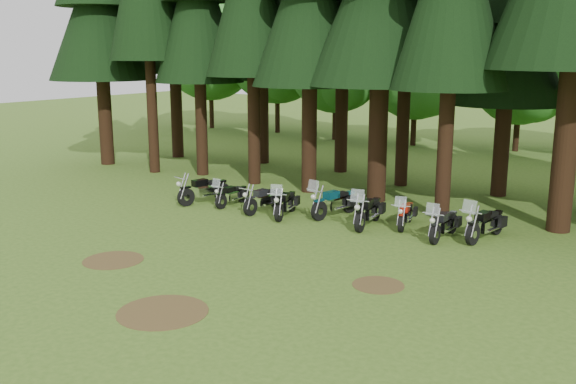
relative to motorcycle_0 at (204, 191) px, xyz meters
name	(u,v)px	position (x,y,z in m)	size (l,w,h in m)	color
ground	(234,260)	(5.61, -5.15, -0.51)	(120.00, 120.00, 0.00)	#3C611D
decid_0	(212,54)	(-16.49, 20.11, 5.39)	(8.00, 7.78, 10.00)	black
decid_1	(279,55)	(-10.38, 20.61, 5.32)	(7.91, 7.69, 9.88)	black
decid_2	(338,68)	(-4.83, 19.63, 4.44)	(6.72, 6.53, 8.40)	black
decid_3	(419,76)	(0.89, 19.98, 4.00)	(6.12, 5.95, 7.65)	black
decid_4	(524,80)	(7.19, 21.17, 3.86)	(5.93, 5.76, 7.41)	black
dirt_patch_0	(113,260)	(2.61, -7.15, -0.51)	(1.80, 1.80, 0.01)	#4C3D1E
dirt_patch_1	(378,285)	(10.11, -4.65, -0.51)	(1.40, 1.40, 0.01)	#4C3D1E
dirt_patch_2	(163,312)	(6.61, -9.15, -0.51)	(2.20, 2.20, 0.01)	#4C3D1E
motorcycle_0	(204,191)	(0.00, 0.00, 0.00)	(0.86, 2.40, 1.00)	black
motorcycle_1	(232,195)	(1.24, 0.25, -0.09)	(0.38, 2.00, 1.26)	black
motorcycle_2	(264,200)	(2.91, 0.15, -0.05)	(0.40, 2.23, 0.91)	black
motorcycle_3	(285,204)	(4.00, 0.00, -0.03)	(0.92, 2.28, 1.45)	black
motorcycle_4	(334,203)	(5.53, 1.02, 0.01)	(0.83, 2.49, 1.57)	black
motorcycle_5	(368,212)	(7.21, 0.48, 0.02)	(0.65, 2.51, 1.58)	black
motorcycle_6	(405,215)	(8.35, 1.13, -0.07)	(0.71, 2.10, 1.32)	black
motorcycle_7	(444,225)	(10.00, 0.48, -0.03)	(0.42, 2.26, 1.43)	black
motorcycle_8	(485,225)	(11.17, 1.13, 0.00)	(0.72, 2.45, 1.54)	black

